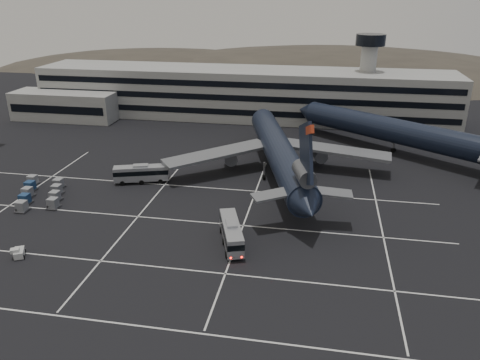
% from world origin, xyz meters
% --- Properties ---
extents(ground, '(260.00, 260.00, 0.00)m').
position_xyz_m(ground, '(0.00, 0.00, 0.00)').
color(ground, black).
rests_on(ground, ground).
extents(lane_markings, '(90.00, 55.62, 0.01)m').
position_xyz_m(lane_markings, '(0.95, 0.72, 0.01)').
color(lane_markings, silver).
rests_on(lane_markings, ground).
extents(terminal, '(125.00, 26.00, 24.00)m').
position_xyz_m(terminal, '(-2.95, 71.14, 6.93)').
color(terminal, gray).
rests_on(terminal, ground).
extents(hills, '(352.00, 180.00, 44.00)m').
position_xyz_m(hills, '(17.99, 170.00, -12.07)').
color(hills, '#38332B').
rests_on(hills, ground).
extents(trijet_main, '(45.77, 56.81, 18.08)m').
position_xyz_m(trijet_main, '(15.47, 26.35, 5.25)').
color(trijet_main, black).
rests_on(trijet_main, ground).
extents(trijet_far, '(49.69, 39.29, 18.08)m').
position_xyz_m(trijet_far, '(41.05, 45.43, 5.43)').
color(trijet_far, black).
rests_on(trijet_far, ground).
extents(bus_near, '(5.68, 10.86, 3.75)m').
position_xyz_m(bus_near, '(11.28, -2.05, 2.05)').
color(bus_near, '#9B9DA3').
rests_on(bus_near, ground).
extents(bus_far, '(10.80, 5.54, 3.73)m').
position_xyz_m(bus_far, '(-10.81, 18.33, 2.04)').
color(bus_far, '#9B9DA3').
rests_on(bus_far, ground).
extents(tug_b, '(2.32, 2.70, 1.50)m').
position_xyz_m(tug_b, '(-17.90, -10.99, 0.66)').
color(tug_b, beige).
rests_on(tug_b, ground).
extents(uld_cluster, '(12.31, 13.88, 1.87)m').
position_xyz_m(uld_cluster, '(-26.51, 8.28, 0.91)').
color(uld_cluster, '#2D2D30').
rests_on(uld_cluster, ground).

